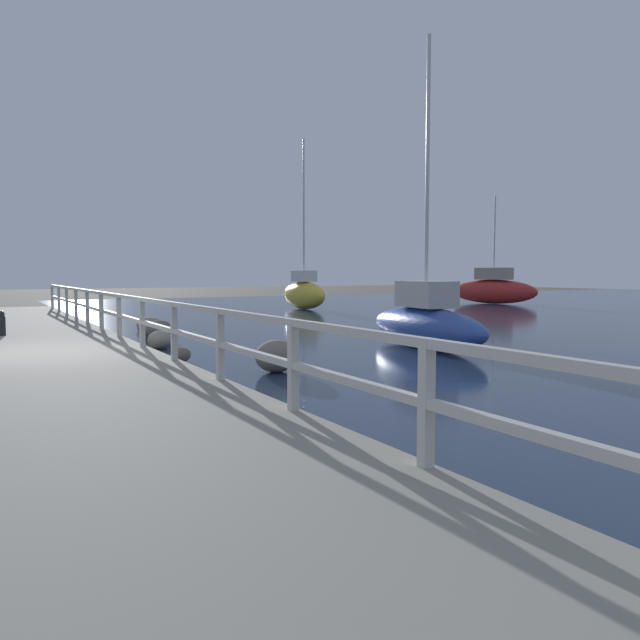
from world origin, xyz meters
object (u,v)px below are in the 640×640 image
(mooring_bollard, at_px, (1,323))
(sailboat_blue, at_px, (426,321))
(sailboat_yellow, at_px, (304,293))
(sailboat_red, at_px, (493,289))

(mooring_bollard, bearing_deg, sailboat_blue, -31.86)
(sailboat_blue, bearing_deg, sailboat_yellow, 80.90)
(sailboat_yellow, distance_m, sailboat_red, 11.88)
(sailboat_blue, height_order, sailboat_yellow, sailboat_yellow)
(sailboat_red, bearing_deg, mooring_bollard, -177.39)
(mooring_bollard, height_order, sailboat_yellow, sailboat_yellow)
(sailboat_red, bearing_deg, sailboat_blue, -155.94)
(mooring_bollard, distance_m, sailboat_yellow, 16.70)
(sailboat_yellow, bearing_deg, mooring_bollard, -141.92)
(mooring_bollard, distance_m, sailboat_blue, 10.32)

